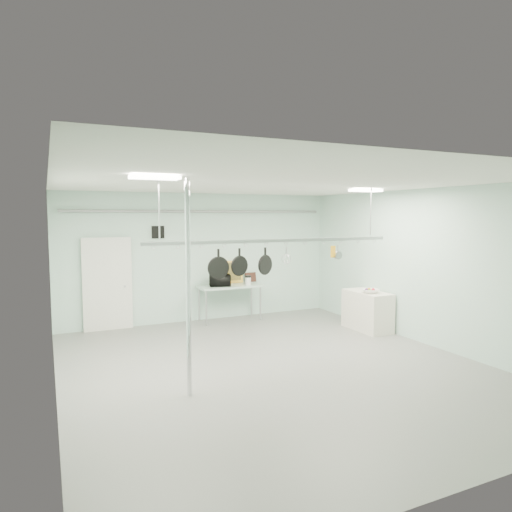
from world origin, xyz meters
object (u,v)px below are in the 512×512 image
skillet_left (218,264)px  microwave (220,280)px  skillet_mid (239,262)px  skillet_right (265,261)px  chrome_pole (188,288)px  prep_table (230,288)px  pot_rack (276,239)px  fruit_bowl (370,291)px  coffee_canister (248,281)px  side_cabinet (367,311)px

skillet_left → microwave: bearing=70.0°
skillet_mid → skillet_right: size_ratio=0.96×
chrome_pole → prep_table: bearing=61.3°
skillet_mid → microwave: bearing=62.1°
pot_rack → fruit_bowl: pot_rack is taller
fruit_bowl → skillet_left: skillet_left is taller
coffee_canister → skillet_mid: 3.59m
prep_table → skillet_left: bearing=-114.5°
skillet_mid → skillet_left: bearing=166.6°
skillet_left → fruit_bowl: bearing=13.4°
microwave → skillet_right: skillet_right is taller
side_cabinet → skillet_right: size_ratio=2.39×
side_cabinet → skillet_mid: (-3.67, -1.10, 1.39)m
chrome_pole → pot_rack: size_ratio=0.67×
chrome_pole → side_cabinet: 5.37m
prep_table → skillet_left: size_ratio=3.13×
side_cabinet → skillet_left: skillet_left is taller
prep_table → side_cabinet: (2.55, -2.20, -0.38)m
chrome_pole → prep_table: chrome_pole is taller
fruit_bowl → skillet_mid: 3.80m
skillet_left → skillet_right: bearing=0.6°
side_cabinet → pot_rack: (-2.95, -1.10, 1.78)m
fruit_bowl → skillet_left: bearing=-167.2°
side_cabinet → coffee_canister: coffee_canister is taller
chrome_pole → microwave: size_ratio=6.27×
side_cabinet → fruit_bowl: (-0.09, -0.20, 0.50)m
side_cabinet → skillet_right: (-3.17, -1.10, 1.38)m
skillet_right → skillet_mid: bearing=155.8°
pot_rack → skillet_mid: (-0.72, 0.00, -0.39)m
pot_rack → skillet_right: size_ratio=9.56×
skillet_mid → prep_table: bearing=57.9°
pot_rack → coffee_canister: pot_rack is taller
chrome_pole → skillet_left: 1.22m
prep_table → fruit_bowl: bearing=-44.3°
pot_rack → coffee_canister: size_ratio=24.49×
pot_rack → skillet_mid: pot_rack is taller
prep_table → coffee_canister: (0.43, -0.17, 0.17)m
side_cabinet → skillet_right: skillet_right is taller
fruit_bowl → coffee_canister: bearing=132.4°
skillet_left → skillet_mid: size_ratio=1.06×
microwave → skillet_left: size_ratio=1.00×
microwave → fruit_bowl: (2.73, -2.37, -0.10)m
chrome_pole → side_cabinet: chrome_pole is taller
chrome_pole → microwave: chrome_pole is taller
chrome_pole → fruit_bowl: 5.13m
side_cabinet → prep_table: bearing=139.2°
skillet_right → microwave: bearing=59.7°
prep_table → pot_rack: size_ratio=0.33×
chrome_pole → pot_rack: bearing=25.3°
microwave → fruit_bowl: bearing=153.8°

